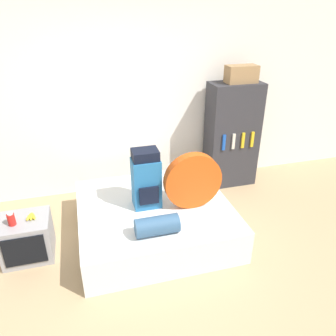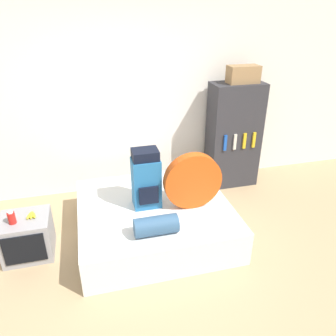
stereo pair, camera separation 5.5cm
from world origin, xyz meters
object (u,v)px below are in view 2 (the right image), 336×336
Objects in this scene: sleeping_roll at (156,226)px; television at (27,236)px; canister at (12,218)px; backpack at (146,179)px; tent_bag at (193,181)px; bookshelf at (233,136)px; cardboard_box at (243,74)px.

television is (-1.31, 0.50, -0.26)m from sleeping_roll.
sleeping_roll is 1.47m from canister.
tent_bag is (0.49, -0.15, -0.00)m from backpack.
bookshelf is (1.46, 0.91, 0.03)m from backpack.
bookshelf reaches higher than backpack.
tent_bag is 1.28× the size of television.
sleeping_roll is (-0.01, -0.54, -0.23)m from backpack.
backpack is 0.59m from sleeping_roll.
backpack is at bearing 88.66° from sleeping_roll.
sleeping_roll is 3.12× the size of canister.
television is at bearing 158.91° from sleeping_roll.
tent_bag is 1.56× the size of cardboard_box.
tent_bag is at bearing -17.49° from backpack.
bookshelf reaches higher than canister.
television is 2.99m from bookshelf.
backpack is at bearing 3.52° from canister.
backpack is 0.51m from tent_bag.
canister is at bearing -160.80° from bookshelf.
tent_bag is 1.72m from cardboard_box.
canister is at bearing -176.48° from backpack.
sleeping_roll is 0.86× the size of television.
backpack reaches higher than sleeping_roll.
bookshelf is at bearing 19.20° from canister.
television is at bearing -161.15° from bookshelf.
canister is (-1.90, 0.07, -0.20)m from tent_bag.
bookshelf is at bearing 44.59° from sleeping_roll.
tent_bag is 1.91m from canister.
bookshelf is (0.97, 1.07, 0.04)m from tent_bag.
tent_bag is at bearing -3.73° from television.
tent_bag is 0.67m from sleeping_roll.
backpack is 1.41m from television.
sleeping_roll is at bearing -142.44° from tent_bag.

